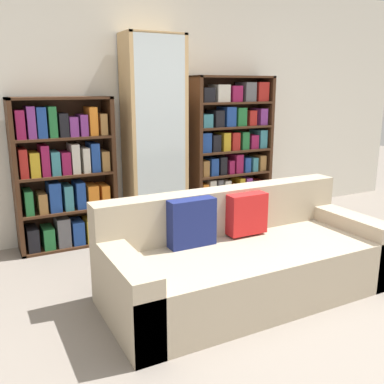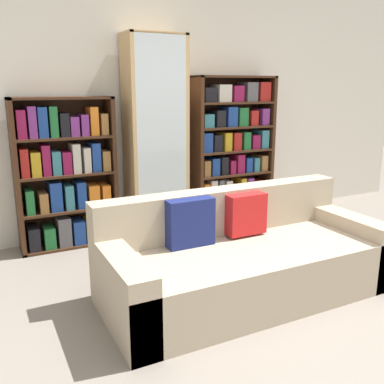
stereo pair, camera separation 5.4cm
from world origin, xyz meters
name	(u,v)px [view 2 (the right image)]	position (x,y,z in m)	size (l,w,h in m)	color
ground_plane	(318,335)	(0.00, 0.00, 0.00)	(16.00, 16.00, 0.00)	gray
wall_back	(160,107)	(0.00, 2.59, 1.35)	(7.19, 0.06, 2.70)	silver
couch	(243,260)	(-0.12, 0.72, 0.27)	(2.17, 0.92, 0.77)	tan
bookshelf_left	(66,176)	(-1.10, 2.39, 0.72)	(0.95, 0.32, 1.47)	#3D2314
display_cabinet	(155,138)	(-0.15, 2.37, 1.04)	(0.62, 0.36, 2.08)	tan
bookshelf_right	(231,151)	(0.81, 2.39, 0.83)	(1.00, 0.32, 1.68)	#3D2314
wine_bottle	(234,233)	(0.36, 1.59, 0.14)	(0.07, 0.07, 0.34)	#143819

